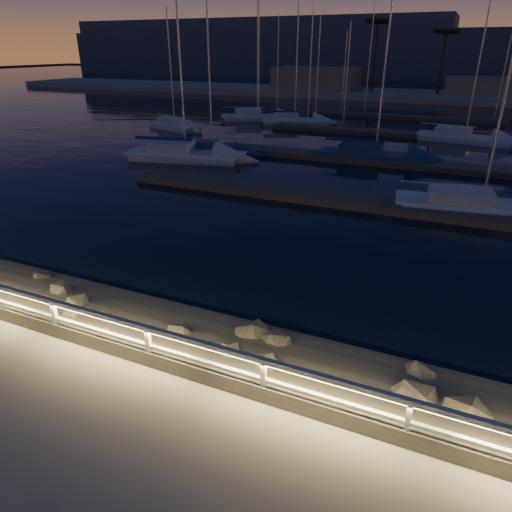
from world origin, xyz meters
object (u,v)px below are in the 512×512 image
object	(u,v)px
sailboat_k	(462,137)
sailboat_a	(210,150)
sailboat_g	(372,155)
guard_rail	(112,326)
sailboat_e	(174,125)
sailboat_j	(293,120)
sailboat_c	(477,205)
sailboat_f	(183,154)
sailboat_n	(256,116)

from	to	relation	value
sailboat_k	sailboat_a	bearing A→B (deg)	-133.35
sailboat_g	sailboat_k	world-z (taller)	sailboat_g
guard_rail	sailboat_k	xyz separation A→B (m)	(6.96, 37.59, -0.94)
sailboat_g	sailboat_e	bearing A→B (deg)	162.05
guard_rail	sailboat_j	xyz separation A→B (m)	(-10.17, 41.06, -0.95)
sailboat_g	sailboat_k	xyz separation A→B (m)	(5.79, 10.74, -0.01)
guard_rail	sailboat_c	distance (m)	19.16
sailboat_f	sailboat_j	size ratio (longest dim) A/B	1.18
sailboat_e	sailboat_n	bearing A→B (deg)	80.16
sailboat_e	sailboat_c	bearing A→B (deg)	-9.01
guard_rail	sailboat_k	distance (m)	38.24
sailboat_c	sailboat_k	size ratio (longest dim) A/B	1.01
guard_rail	sailboat_a	distance (m)	25.72
sailboat_e	sailboat_a	bearing A→B (deg)	-24.75
sailboat_c	sailboat_f	size ratio (longest dim) A/B	0.95
guard_rail	sailboat_n	xyz separation A→B (m)	(-14.98, 41.89, -0.92)
sailboat_n	sailboat_g	bearing A→B (deg)	-65.68
sailboat_a	sailboat_j	size ratio (longest dim) A/B	0.90
guard_rail	sailboat_a	world-z (taller)	sailboat_a
sailboat_e	sailboat_k	size ratio (longest dim) A/B	0.81
sailboat_e	sailboat_g	world-z (taller)	sailboat_g
sailboat_g	sailboat_f	bearing A→B (deg)	-158.76
sailboat_e	sailboat_k	xyz separation A→B (m)	(27.06, 4.68, 0.01)
sailboat_g	sailboat_j	bearing A→B (deg)	126.55
sailboat_c	sailboat_j	xyz separation A→B (m)	(-18.44, 23.80, -0.01)
guard_rail	sailboat_e	xyz separation A→B (m)	(-20.10, 32.91, -0.96)
sailboat_n	sailboat_k	bearing A→B (deg)	-33.82
sailboat_c	sailboat_k	xyz separation A→B (m)	(-1.31, 20.33, -0.00)
sailboat_k	sailboat_n	bearing A→B (deg)	176.61
sailboat_f	sailboat_a	bearing A→B (deg)	50.60
sailboat_f	sailboat_k	world-z (taller)	sailboat_f
sailboat_e	sailboat_j	bearing A→B (deg)	59.24
sailboat_e	sailboat_g	xyz separation A→B (m)	(21.28, -6.06, 0.02)
sailboat_g	sailboat_n	xyz separation A→B (m)	(-16.16, 15.03, 0.02)
sailboat_e	sailboat_j	world-z (taller)	sailboat_j
sailboat_c	sailboat_k	distance (m)	20.37
sailboat_e	sailboat_f	distance (m)	14.34
sailboat_c	sailboat_g	size ratio (longest dim) A/B	0.99
sailboat_n	sailboat_e	bearing A→B (deg)	-142.45
sailboat_f	sailboat_c	bearing A→B (deg)	-23.35
sailboat_e	sailboat_n	world-z (taller)	sailboat_n
sailboat_c	sailboat_n	xyz separation A→B (m)	(-23.26, 24.63, 0.02)
sailboat_c	sailboat_n	size ratio (longest dim) A/B	1.01
guard_rail	sailboat_e	world-z (taller)	sailboat_e
sailboat_c	sailboat_j	size ratio (longest dim) A/B	1.12
sailboat_n	sailboat_c	bearing A→B (deg)	-69.38
sailboat_f	sailboat_n	xyz separation A→B (m)	(-3.36, 20.54, -0.02)
sailboat_a	sailboat_k	world-z (taller)	sailboat_k
sailboat_a	sailboat_c	bearing A→B (deg)	-32.41
sailboat_c	sailboat_f	world-z (taller)	sailboat_f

